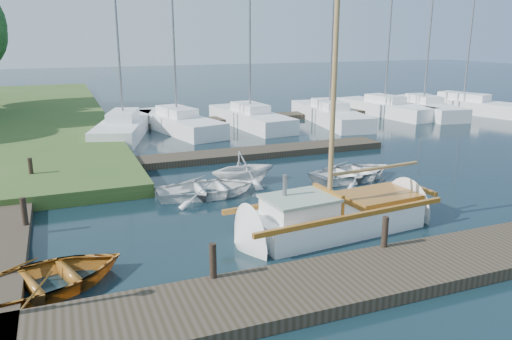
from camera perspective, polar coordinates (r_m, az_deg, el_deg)
name	(u,v)px	position (r m, az deg, el deg)	size (l,w,h in m)	color
ground	(256,205)	(16.68, 0.00, -3.98)	(160.00, 160.00, 0.00)	black
near_dock	(354,280)	(11.70, 11.16, -12.19)	(18.00, 2.20, 0.30)	#32291C
far_dock	(244,154)	(23.17, -1.34, 1.87)	(14.00, 1.60, 0.30)	#32291C
pontoon	(305,115)	(34.90, 5.61, 6.31)	(30.00, 1.60, 0.30)	#32291C
mooring_post_1	(213,261)	(11.13, -4.94, -10.28)	(0.16, 0.16, 0.80)	black
mooring_post_2	(385,232)	(13.01, 14.52, -6.85)	(0.16, 0.16, 0.80)	black
mooring_post_4	(24,211)	(15.45, -24.98, -4.30)	(0.16, 0.16, 0.80)	black
mooring_post_5	(31,168)	(20.25, -24.35, 0.16)	(0.16, 0.16, 0.80)	black
sailboat	(339,218)	(14.73, 9.47, -5.42)	(7.30, 2.61, 9.83)	white
dinghy	(42,276)	(12.08, -23.23, -11.04)	(2.65, 3.72, 0.77)	brown
tender_a	(206,186)	(17.57, -5.68, -1.80)	(2.53, 3.55, 0.74)	white
tender_b	(244,166)	(18.92, -1.42, 0.46)	(2.21, 2.56, 1.35)	white
tender_c	(353,170)	(19.86, 11.06, 0.00)	(2.58, 3.61, 0.75)	white
marina_boat_0	(124,126)	(29.02, -14.87, 4.92)	(4.50, 8.40, 10.77)	white
marina_boat_1	(177,121)	(29.92, -9.01, 5.52)	(4.07, 8.46, 10.14)	white
marina_boat_2	(250,117)	(31.17, -0.68, 6.10)	(2.99, 8.25, 10.41)	white
marina_boat_4	(329,113)	(32.94, 8.37, 6.42)	(3.38, 9.27, 10.53)	white
marina_boat_5	(385,107)	(36.60, 14.48, 7.00)	(3.38, 8.12, 12.28)	white
marina_boat_6	(423,107)	(37.48, 18.58, 6.85)	(3.33, 8.09, 10.51)	white
marina_boat_7	(463,104)	(39.95, 22.58, 6.96)	(5.19, 10.04, 12.80)	white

